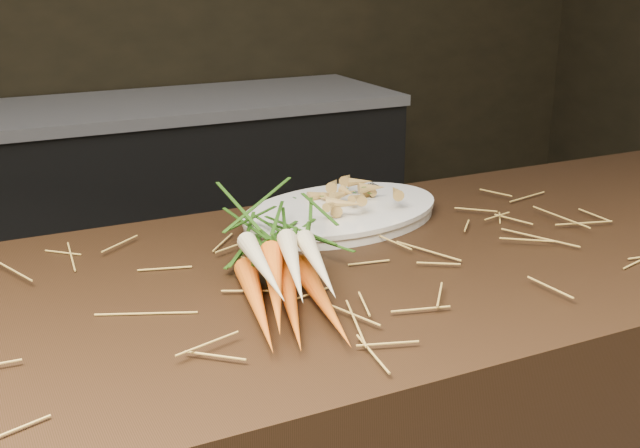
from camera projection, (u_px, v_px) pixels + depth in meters
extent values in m
cube|color=black|center=(161.00, 215.00, 3.06)|extent=(1.80, 0.60, 0.80)
cube|color=#99999E|center=(154.00, 106.00, 2.93)|extent=(1.82, 0.62, 0.04)
cone|color=#D74208|center=(258.00, 306.00, 1.04)|extent=(0.10, 0.27, 0.03)
cone|color=#D74208|center=(291.00, 304.00, 1.05)|extent=(0.12, 0.26, 0.03)
cone|color=#D74208|center=(323.00, 302.00, 1.05)|extent=(0.09, 0.27, 0.03)
cone|color=#D74208|center=(275.00, 288.00, 1.03)|extent=(0.13, 0.26, 0.03)
cone|color=beige|center=(264.00, 268.00, 1.04)|extent=(0.08, 0.25, 0.04)
cone|color=beige|center=(294.00, 267.00, 1.03)|extent=(0.11, 0.24, 0.04)
cone|color=beige|center=(319.00, 265.00, 1.05)|extent=(0.10, 0.25, 0.04)
ellipsoid|color=#366517|center=(274.00, 226.00, 1.25)|extent=(0.23, 0.27, 0.09)
cube|color=silver|center=(402.00, 196.00, 1.50)|extent=(0.01, 0.15, 0.00)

